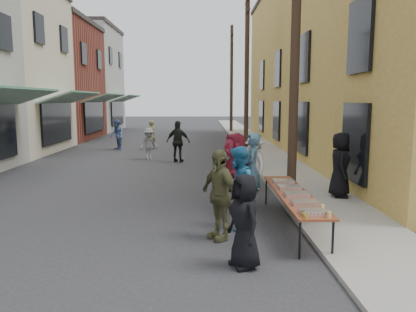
{
  "coord_description": "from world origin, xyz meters",
  "views": [
    {
      "loc": [
        1.78,
        -8.19,
        2.79
      ],
      "look_at": [
        1.94,
        2.47,
        1.3
      ],
      "focal_mm": 35.0,
      "sensor_mm": 36.0,
      "label": 1
    }
  ],
  "objects_px": {
    "utility_pole_mid": "(247,69)",
    "guest_front_a": "(244,221)",
    "guest_front_c": "(238,188)",
    "catering_tray_sausage": "(314,212)",
    "server": "(340,165)",
    "utility_pole_far": "(231,79)",
    "utility_pole_near": "(296,35)",
    "serving_table": "(293,195)"
  },
  "relations": [
    {
      "from": "guest_front_c",
      "to": "utility_pole_near",
      "type": "bearing_deg",
      "value": 161.32
    },
    {
      "from": "guest_front_a",
      "to": "guest_front_c",
      "type": "xyz_separation_m",
      "value": [
        0.07,
        2.03,
        0.11
      ]
    },
    {
      "from": "catering_tray_sausage",
      "to": "utility_pole_near",
      "type": "bearing_deg",
      "value": 82.87
    },
    {
      "from": "utility_pole_mid",
      "to": "utility_pole_far",
      "type": "height_order",
      "value": "same"
    },
    {
      "from": "utility_pole_near",
      "to": "catering_tray_sausage",
      "type": "xyz_separation_m",
      "value": [
        -0.52,
        -4.16,
        -3.71
      ]
    },
    {
      "from": "serving_table",
      "to": "utility_pole_far",
      "type": "bearing_deg",
      "value": 88.88
    },
    {
      "from": "utility_pole_far",
      "to": "utility_pole_mid",
      "type": "bearing_deg",
      "value": -90.0
    },
    {
      "from": "utility_pole_near",
      "to": "utility_pole_far",
      "type": "bearing_deg",
      "value": 90.0
    },
    {
      "from": "guest_front_c",
      "to": "serving_table",
      "type": "bearing_deg",
      "value": 111.81
    },
    {
      "from": "catering_tray_sausage",
      "to": "guest_front_a",
      "type": "height_order",
      "value": "guest_front_a"
    },
    {
      "from": "catering_tray_sausage",
      "to": "guest_front_a",
      "type": "relative_size",
      "value": 0.31
    },
    {
      "from": "utility_pole_near",
      "to": "serving_table",
      "type": "xyz_separation_m",
      "value": [
        -0.52,
        -2.51,
        -3.79
      ]
    },
    {
      "from": "utility_pole_mid",
      "to": "catering_tray_sausage",
      "type": "xyz_separation_m",
      "value": [
        -0.52,
        -16.16,
        -3.71
      ]
    },
    {
      "from": "serving_table",
      "to": "catering_tray_sausage",
      "type": "bearing_deg",
      "value": -90.0
    },
    {
      "from": "serving_table",
      "to": "server",
      "type": "distance_m",
      "value": 2.97
    },
    {
      "from": "utility_pole_mid",
      "to": "guest_front_a",
      "type": "xyz_separation_m",
      "value": [
        -1.82,
        -16.7,
        -3.71
      ]
    },
    {
      "from": "utility_pole_mid",
      "to": "serving_table",
      "type": "distance_m",
      "value": 15.01
    },
    {
      "from": "utility_pole_mid",
      "to": "guest_front_c",
      "type": "relative_size",
      "value": 4.99
    },
    {
      "from": "utility_pole_near",
      "to": "guest_front_a",
      "type": "relative_size",
      "value": 5.67
    },
    {
      "from": "utility_pole_mid",
      "to": "catering_tray_sausage",
      "type": "relative_size",
      "value": 18.0
    },
    {
      "from": "utility_pole_mid",
      "to": "guest_front_c",
      "type": "height_order",
      "value": "utility_pole_mid"
    },
    {
      "from": "utility_pole_near",
      "to": "catering_tray_sausage",
      "type": "distance_m",
      "value": 5.6
    },
    {
      "from": "guest_front_a",
      "to": "guest_front_c",
      "type": "bearing_deg",
      "value": 155.15
    },
    {
      "from": "utility_pole_near",
      "to": "serving_table",
      "type": "relative_size",
      "value": 2.25
    },
    {
      "from": "serving_table",
      "to": "catering_tray_sausage",
      "type": "relative_size",
      "value": 8.0
    },
    {
      "from": "guest_front_c",
      "to": "server",
      "type": "xyz_separation_m",
      "value": [
        3.05,
        2.49,
        0.1
      ]
    },
    {
      "from": "utility_pole_far",
      "to": "server",
      "type": "xyz_separation_m",
      "value": [
        1.3,
        -24.18,
        -3.5
      ]
    },
    {
      "from": "guest_front_a",
      "to": "server",
      "type": "xyz_separation_m",
      "value": [
        3.12,
        4.52,
        0.21
      ]
    },
    {
      "from": "utility_pole_mid",
      "to": "server",
      "type": "relative_size",
      "value": 5.0
    },
    {
      "from": "utility_pole_far",
      "to": "guest_front_c",
      "type": "bearing_deg",
      "value": -93.75
    },
    {
      "from": "utility_pole_mid",
      "to": "server",
      "type": "distance_m",
      "value": 12.74
    },
    {
      "from": "guest_front_a",
      "to": "guest_front_c",
      "type": "height_order",
      "value": "guest_front_c"
    },
    {
      "from": "guest_front_a",
      "to": "utility_pole_mid",
      "type": "bearing_deg",
      "value": 150.91
    },
    {
      "from": "guest_front_a",
      "to": "server",
      "type": "bearing_deg",
      "value": 122.52
    },
    {
      "from": "utility_pole_mid",
      "to": "guest_front_c",
      "type": "xyz_separation_m",
      "value": [
        -1.75,
        -14.67,
        -3.6
      ]
    },
    {
      "from": "catering_tray_sausage",
      "to": "server",
      "type": "distance_m",
      "value": 4.38
    },
    {
      "from": "catering_tray_sausage",
      "to": "server",
      "type": "height_order",
      "value": "server"
    },
    {
      "from": "utility_pole_far",
      "to": "guest_front_a",
      "type": "relative_size",
      "value": 5.67
    },
    {
      "from": "utility_pole_far",
      "to": "server",
      "type": "bearing_deg",
      "value": -86.92
    },
    {
      "from": "utility_pole_near",
      "to": "server",
      "type": "height_order",
      "value": "utility_pole_near"
    },
    {
      "from": "serving_table",
      "to": "guest_front_a",
      "type": "height_order",
      "value": "guest_front_a"
    },
    {
      "from": "utility_pole_near",
      "to": "utility_pole_far",
      "type": "height_order",
      "value": "same"
    }
  ]
}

